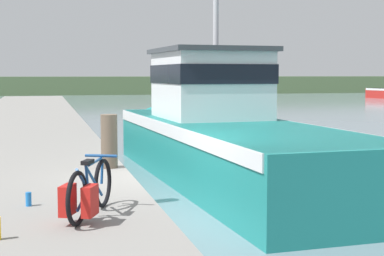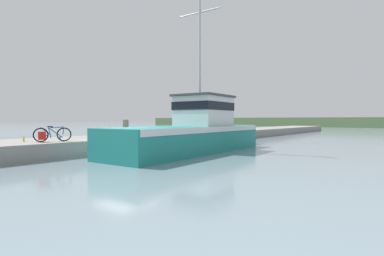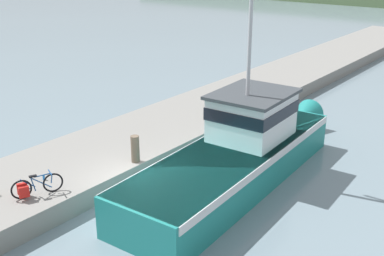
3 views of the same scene
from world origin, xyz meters
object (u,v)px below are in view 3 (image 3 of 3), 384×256
bicycle_touring (33,187)px  mooring_post (135,149)px  fishing_boat_main (241,150)px  water_bottle_by_bike (44,177)px

bicycle_touring → mooring_post: 4.03m
fishing_boat_main → bicycle_touring: size_ratio=8.41×
bicycle_touring → water_bottle_by_bike: 1.20m
fishing_boat_main → mooring_post: fishing_boat_main is taller
water_bottle_by_bike → mooring_post: bearing=64.7°
fishing_boat_main → water_bottle_by_bike: bearing=-131.4°
fishing_boat_main → bicycle_touring: bearing=-122.7°
mooring_post → water_bottle_by_bike: 3.39m
mooring_post → water_bottle_by_bike: bearing=-115.3°
bicycle_touring → mooring_post: size_ratio=1.50×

